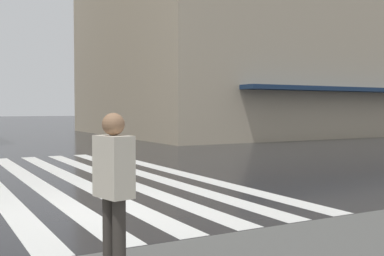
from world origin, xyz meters
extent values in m
plane|color=black|center=(0.00, 0.00, 0.00)|extent=(220.00, 220.00, 0.00)
cube|color=silver|center=(4.00, -3.59, 0.00)|extent=(13.00, 0.50, 0.01)
cube|color=silver|center=(4.00, -2.59, 0.00)|extent=(13.00, 0.50, 0.01)
cube|color=silver|center=(4.00, -1.59, 0.00)|extent=(13.00, 0.50, 0.01)
cube|color=silver|center=(4.00, -0.59, 0.00)|extent=(13.00, 0.50, 0.01)
cube|color=silver|center=(4.00, 0.41, 0.00)|extent=(13.00, 0.50, 0.01)
cube|color=#192D4C|center=(11.90, -20.31, 3.00)|extent=(1.20, 17.07, 0.24)
cube|color=beige|center=(-4.08, 1.21, 1.31)|extent=(0.44, 0.32, 0.60)
sphere|color=#936B4C|center=(-4.08, 1.21, 1.72)|extent=(0.22, 0.22, 0.22)
cylinder|color=#38332D|center=(-3.99, 1.23, 0.58)|extent=(0.13, 0.13, 0.86)
cylinder|color=#38332D|center=(-4.17, 1.19, 0.58)|extent=(0.13, 0.13, 0.86)
camera|label=1|loc=(-8.47, 2.79, 1.87)|focal=44.81mm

